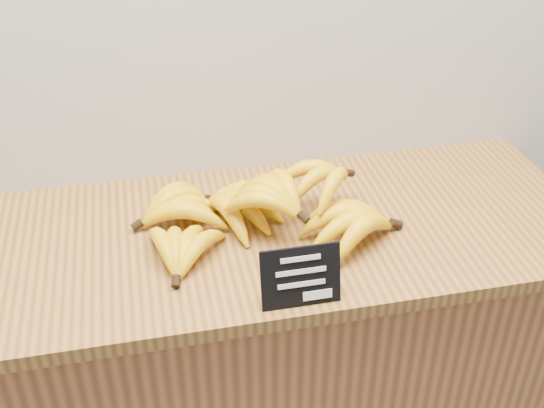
% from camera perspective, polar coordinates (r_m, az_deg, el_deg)
% --- Properties ---
extents(counter, '(1.41, 0.50, 0.90)m').
position_cam_1_polar(counter, '(1.72, -0.36, -15.13)').
color(counter, '#9D6032').
rests_on(counter, ground).
extents(counter_top, '(1.32, 0.54, 0.03)m').
position_cam_1_polar(counter_top, '(1.40, -0.43, -2.47)').
color(counter_top, olive).
rests_on(counter_top, counter).
extents(chalkboard_sign, '(0.14, 0.03, 0.11)m').
position_cam_1_polar(chalkboard_sign, '(1.18, 2.43, -6.11)').
color(chalkboard_sign, black).
rests_on(chalkboard_sign, counter_top).
extents(banana_pile, '(0.56, 0.36, 0.12)m').
position_cam_1_polar(banana_pile, '(1.36, -0.92, -0.55)').
color(banana_pile, '#E6BC09').
rests_on(banana_pile, counter_top).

